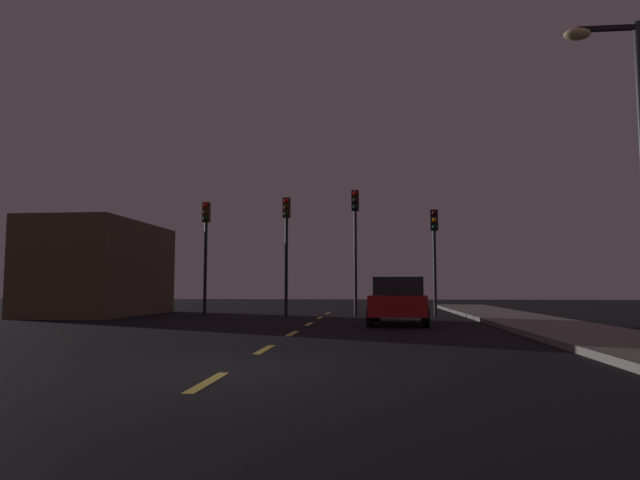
% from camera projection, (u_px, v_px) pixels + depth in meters
% --- Properties ---
extents(ground_plane, '(80.00, 80.00, 0.00)m').
position_uv_depth(ground_plane, '(296.00, 332.00, 15.35)').
color(ground_plane, black).
extents(sidewalk_curb_right, '(3.00, 40.00, 0.15)m').
position_uv_depth(sidewalk_curb_right, '(572.00, 331.00, 14.62)').
color(sidewalk_curb_right, gray).
rests_on(sidewalk_curb_right, ground_plane).
extents(lane_stripe_nearest, '(0.16, 1.60, 0.01)m').
position_uv_depth(lane_stripe_nearest, '(208.00, 382.00, 7.22)').
color(lane_stripe_nearest, '#EACC4C').
rests_on(lane_stripe_nearest, ground_plane).
extents(lane_stripe_second, '(0.16, 1.60, 0.01)m').
position_uv_depth(lane_stripe_second, '(265.00, 349.00, 10.98)').
color(lane_stripe_second, '#EACC4C').
rests_on(lane_stripe_second, ground_plane).
extents(lane_stripe_third, '(0.16, 1.60, 0.01)m').
position_uv_depth(lane_stripe_third, '(292.00, 333.00, 14.75)').
color(lane_stripe_third, '#EACC4C').
rests_on(lane_stripe_third, ground_plane).
extents(lane_stripe_fourth, '(0.16, 1.60, 0.01)m').
position_uv_depth(lane_stripe_fourth, '(309.00, 324.00, 18.52)').
color(lane_stripe_fourth, '#EACC4C').
rests_on(lane_stripe_fourth, ground_plane).
extents(lane_stripe_fifth, '(0.16, 1.60, 0.01)m').
position_uv_depth(lane_stripe_fifth, '(320.00, 318.00, 22.29)').
color(lane_stripe_fifth, '#EACC4C').
rests_on(lane_stripe_fifth, ground_plane).
extents(lane_stripe_sixth, '(0.16, 1.60, 0.01)m').
position_uv_depth(lane_stripe_sixth, '(328.00, 313.00, 26.06)').
color(lane_stripe_sixth, '#EACC4C').
rests_on(lane_stripe_sixth, ground_plane).
extents(traffic_signal_far_left, '(0.32, 0.38, 5.05)m').
position_uv_depth(traffic_signal_far_left, '(206.00, 236.00, 24.42)').
color(traffic_signal_far_left, black).
rests_on(traffic_signal_far_left, ground_plane).
extents(traffic_signal_center_left, '(0.32, 0.38, 5.21)m').
position_uv_depth(traffic_signal_center_left, '(286.00, 233.00, 24.08)').
color(traffic_signal_center_left, black).
rests_on(traffic_signal_center_left, ground_plane).
extents(traffic_signal_center_right, '(0.32, 0.38, 5.48)m').
position_uv_depth(traffic_signal_center_right, '(355.00, 228.00, 23.80)').
color(traffic_signal_center_right, '#2D2D30').
rests_on(traffic_signal_center_right, ground_plane).
extents(traffic_signal_far_right, '(0.32, 0.38, 4.58)m').
position_uv_depth(traffic_signal_far_right, '(434.00, 241.00, 23.42)').
color(traffic_signal_far_right, '#2D2D30').
rests_on(traffic_signal_far_right, ground_plane).
extents(car_stopped_ahead, '(2.17, 3.97, 1.58)m').
position_uv_depth(car_stopped_ahead, '(399.00, 301.00, 18.42)').
color(car_stopped_ahead, '#B21919').
rests_on(car_stopped_ahead, ground_plane).
extents(street_lamp_right, '(1.60, 0.36, 6.84)m').
position_uv_depth(street_lamp_right, '(632.00, 149.00, 11.33)').
color(street_lamp_right, '#2D2D30').
rests_on(street_lamp_right, ground_plane).
extents(storefront_left, '(4.08, 7.35, 4.13)m').
position_uv_depth(storefront_left, '(101.00, 269.00, 24.61)').
color(storefront_left, brown).
rests_on(storefront_left, ground_plane).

